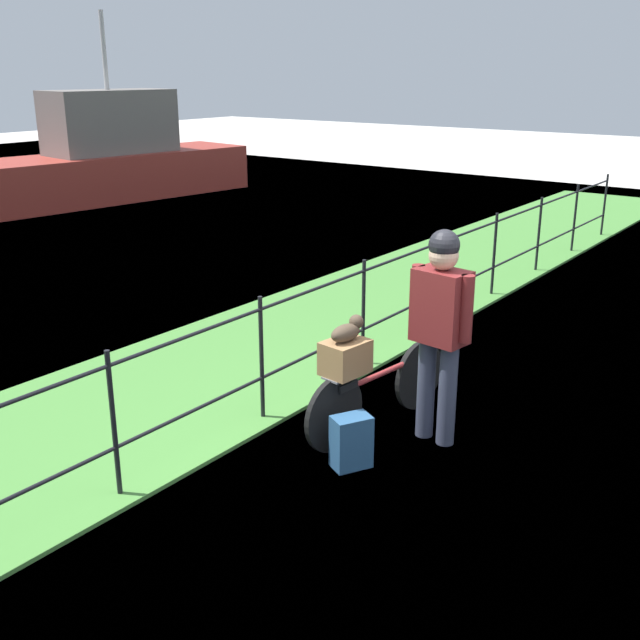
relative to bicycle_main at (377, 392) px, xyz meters
name	(u,v)px	position (x,y,z in m)	size (l,w,h in m)	color
ground_plane	(458,486)	(-0.43, -0.95, -0.32)	(60.00, 60.00, 0.00)	beige
grass_strip	(177,388)	(-0.43, 1.88, -0.31)	(27.00, 2.40, 0.03)	#478438
iron_fence	(261,350)	(-0.43, 0.85, 0.30)	(18.04, 0.04, 1.07)	black
bicycle_main	(377,392)	(0.00, 0.00, 0.00)	(1.66, 0.28, 0.60)	black
wooden_crate	(345,357)	(-0.39, 0.05, 0.41)	(0.34, 0.26, 0.26)	olive
terrier_dog	(348,331)	(-0.36, 0.05, 0.61)	(0.32, 0.17, 0.18)	#4C3D2D
cyclist_person	(440,319)	(0.12, -0.47, 0.68)	(0.31, 0.54, 1.68)	#383D51
backpack_on_paving	(351,442)	(-0.64, -0.18, -0.12)	(0.28, 0.18, 0.40)	#28517A
moored_boat_mid	(113,160)	(6.22, 10.89, 0.52)	(6.41, 2.58, 3.93)	#9E3328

